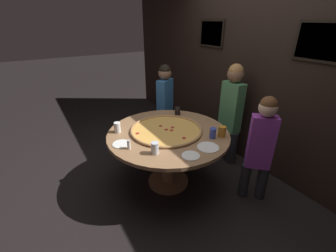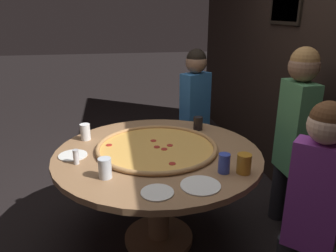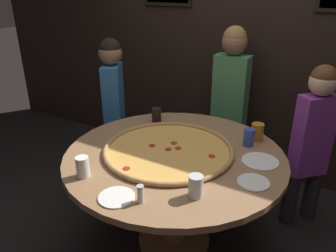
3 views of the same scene
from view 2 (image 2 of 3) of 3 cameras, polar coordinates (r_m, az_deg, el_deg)
The scene contains 15 objects.
ground_plane at distance 2.68m, azimuth -1.62°, elevation -19.09°, with size 24.00×24.00×0.00m, color black.
dining_table at distance 2.36m, azimuth -1.75°, elevation -7.72°, with size 1.44×1.44×0.74m.
giant_pizza at distance 2.33m, azimuth -1.87°, elevation -3.67°, with size 0.86×0.86×0.03m.
drink_cup_far_left at distance 2.03m, azimuth 13.10°, elevation -6.40°, with size 0.09×0.09×0.12m, color #BC7A23.
drink_cup_near_right at distance 2.70m, azimuth 5.25°, elevation 0.47°, with size 0.08×0.08×0.11m, color black.
drink_cup_by_shaker at distance 1.96m, azimuth -10.93°, elevation -7.21°, with size 0.08×0.08×0.12m, color silver.
drink_cup_far_right at distance 2.55m, azimuth -14.22°, elevation -1.00°, with size 0.07×0.07×0.12m, color white.
drink_cup_centre_back at distance 2.01m, azimuth 9.75°, elevation -6.42°, with size 0.07×0.07×0.12m, color #384CB7.
white_plate_near_front at distance 1.80m, azimuth -1.88°, elevation -11.49°, with size 0.18×0.18×0.01m, color white.
white_plate_right_side at distance 1.87m, azimuth 5.68°, elevation -10.26°, with size 0.23×0.23×0.01m, color white.
white_plate_far_back at distance 2.31m, azimuth -16.23°, elevation -4.93°, with size 0.19×0.19×0.01m, color white.
condiment_shaker at distance 2.17m, azimuth -15.73°, elevation -5.18°, with size 0.04×0.04×0.10m.
diner_side_left at distance 2.61m, azimuth 21.25°, elevation -0.95°, with size 0.36×0.22×1.44m.
diner_side_right at distance 3.22m, azimuth 4.72°, elevation 2.97°, with size 0.27×0.35×1.34m.
diner_far_right at distance 1.93m, azimuth 24.10°, elevation -11.97°, with size 0.30×0.31×1.27m.
Camera 2 is at (2.08, -0.29, 1.66)m, focal length 35.00 mm.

